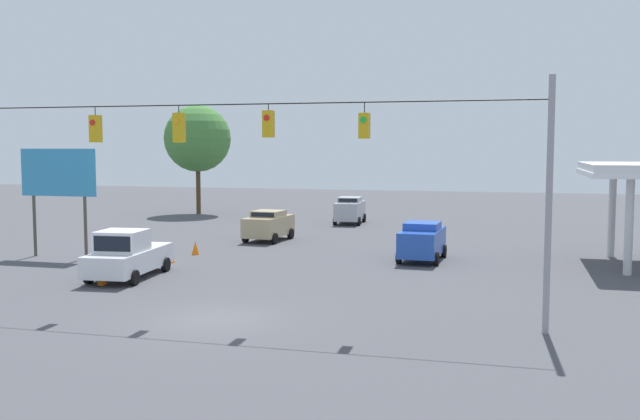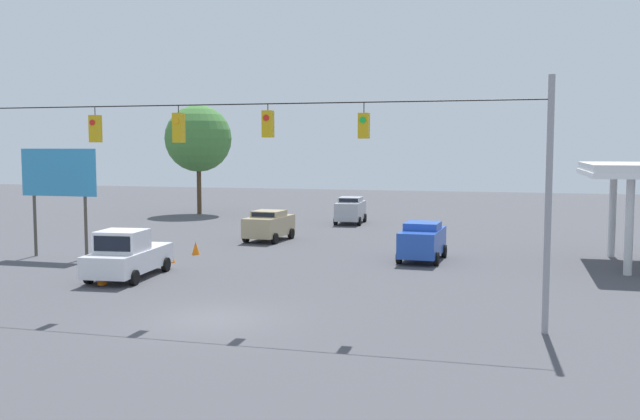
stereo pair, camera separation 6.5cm
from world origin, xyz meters
name	(u,v)px [view 1 (the left image)]	position (x,y,z in m)	size (l,w,h in m)	color
ground_plane	(214,319)	(0.00, 0.00, 0.00)	(140.00, 140.00, 0.00)	#47474C
overhead_signal_span	(221,168)	(0.10, -0.91, 4.93)	(21.04, 0.38, 7.75)	#939399
sedan_silver_withflow_deep	(350,210)	(2.06, -29.62, 1.02)	(2.11, 4.02, 1.96)	#A8AAB2
sedan_tan_withflow_far	(269,225)	(4.69, -18.99, 0.95)	(2.34, 3.98, 1.82)	tan
pickup_truck_white_parked_shoulder	(127,256)	(6.54, -5.80, 0.98)	(2.54, 5.22, 2.12)	silver
sedan_blue_oncoming_far	(422,241)	(-5.14, -13.85, 1.00)	(2.16, 4.20, 1.91)	#234CB2
traffic_cone_nearest	(102,276)	(6.77, -4.19, 0.34)	(0.41, 0.41, 0.69)	orange
traffic_cone_second	(139,265)	(6.69, -7.02, 0.34)	(0.41, 0.41, 0.69)	orange
traffic_cone_third	(171,256)	(6.62, -9.99, 0.34)	(0.41, 0.41, 0.69)	orange
traffic_cone_fourth	(195,248)	(6.57, -12.72, 0.34)	(0.41, 0.41, 0.69)	orange
roadside_billboard	(58,179)	(12.87, -10.14, 4.02)	(4.26, 0.16, 5.54)	#4C473D
tree_horizon_left	(198,139)	(16.03, -33.76, 6.32)	(5.57, 5.57, 9.12)	#4C3823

